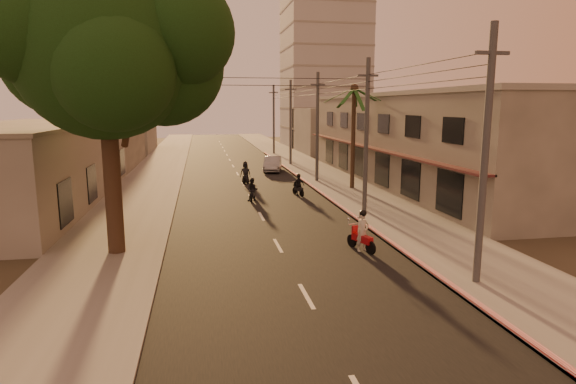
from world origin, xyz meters
name	(u,v)px	position (x,y,z in m)	size (l,w,h in m)	color
ground	(286,259)	(0.00, 0.00, 0.00)	(160.00, 160.00, 0.00)	#383023
road	(243,184)	(0.00, 20.00, 0.01)	(10.00, 140.00, 0.02)	black
sidewalk_right	(332,181)	(7.50, 20.00, 0.06)	(5.00, 140.00, 0.12)	slate
sidewalk_left	(148,186)	(-7.50, 20.00, 0.06)	(5.00, 140.00, 0.12)	slate
curb_stripe	(318,191)	(5.10, 15.00, 0.10)	(0.20, 60.00, 0.20)	red
shophouse_row	(415,139)	(13.95, 18.00, 3.65)	(8.80, 34.20, 7.30)	gray
left_building	(31,165)	(-13.98, 14.00, 2.60)	(8.20, 24.20, 5.20)	#9A968B
distant_tower	(324,56)	(16.00, 56.00, 14.00)	(12.10, 12.10, 28.00)	#B7B5B2
broadleaf_tree	(115,51)	(-6.61, 2.14, 8.48)	(9.60, 8.70, 12.10)	black
palm_tree	(354,94)	(8.00, 16.00, 7.15)	(5.00, 5.00, 8.20)	black
utility_poles	(318,103)	(6.20, 20.00, 6.54)	(1.20, 48.26, 9.00)	#38383A
filler_right	(329,131)	(14.00, 45.00, 3.00)	(8.00, 14.00, 6.00)	#9A968B
filler_left_near	(97,146)	(-14.00, 34.00, 2.20)	(8.00, 14.00, 4.40)	#9A968B
filler_left_far	(123,126)	(-14.00, 52.00, 3.50)	(8.00, 14.00, 7.00)	#9A968B
scooter_red	(362,233)	(3.51, 0.58, 0.83)	(1.00, 1.81, 1.86)	black
scooter_mid_a	(253,190)	(0.00, 12.68, 0.73)	(1.02, 1.59, 1.59)	black
scooter_mid_b	(299,186)	(3.43, 14.12, 0.72)	(1.07, 1.56, 1.57)	black
scooter_far_a	(245,173)	(0.22, 20.16, 0.84)	(1.11, 1.85, 1.85)	black
parked_car	(273,164)	(3.51, 27.18, 0.73)	(2.43, 4.66, 1.46)	#96989D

